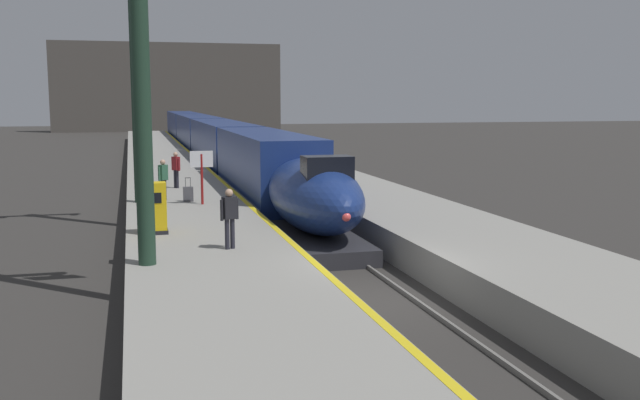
{
  "coord_description": "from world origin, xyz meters",
  "views": [
    {
      "loc": [
        -6.21,
        -17.22,
        5.21
      ],
      "look_at": [
        -0.05,
        6.29,
        1.8
      ],
      "focal_mm": 40.68,
      "sensor_mm": 36.0,
      "label": 1
    }
  ],
  "objects_px": {
    "ticket_machine_yellow": "(155,210)",
    "departure_info_board": "(202,166)",
    "highspeed_train_main": "(211,140)",
    "passenger_mid_platform": "(176,167)",
    "station_column_near": "(142,30)",
    "passenger_near_edge": "(163,177)",
    "passenger_far_waiting": "(229,214)",
    "station_column_mid": "(135,48)",
    "rolling_suitcase": "(188,194)"
  },
  "relations": [
    {
      "from": "station_column_near",
      "to": "departure_info_board",
      "type": "bearing_deg",
      "value": 77.25
    },
    {
      "from": "rolling_suitcase",
      "to": "ticket_machine_yellow",
      "type": "distance_m",
      "value": 7.09
    },
    {
      "from": "station_column_mid",
      "to": "passenger_far_waiting",
      "type": "height_order",
      "value": "station_column_mid"
    },
    {
      "from": "station_column_near",
      "to": "departure_info_board",
      "type": "height_order",
      "value": "station_column_near"
    },
    {
      "from": "station_column_near",
      "to": "ticket_machine_yellow",
      "type": "xyz_separation_m",
      "value": [
        0.3,
        4.28,
        -5.07
      ]
    },
    {
      "from": "station_column_near",
      "to": "passenger_mid_platform",
      "type": "height_order",
      "value": "station_column_near"
    },
    {
      "from": "station_column_near",
      "to": "passenger_mid_platform",
      "type": "bearing_deg",
      "value": 84.06
    },
    {
      "from": "station_column_mid",
      "to": "passenger_far_waiting",
      "type": "bearing_deg",
      "value": -77.27
    },
    {
      "from": "passenger_near_edge",
      "to": "passenger_mid_platform",
      "type": "bearing_deg",
      "value": 79.51
    },
    {
      "from": "rolling_suitcase",
      "to": "passenger_near_edge",
      "type": "bearing_deg",
      "value": 149.84
    },
    {
      "from": "highspeed_train_main",
      "to": "rolling_suitcase",
      "type": "relative_size",
      "value": 77.91
    },
    {
      "from": "station_column_near",
      "to": "passenger_near_edge",
      "type": "xyz_separation_m",
      "value": [
        0.89,
        11.75,
        -4.82
      ]
    },
    {
      "from": "station_column_mid",
      "to": "departure_info_board",
      "type": "relative_size",
      "value": 4.86
    },
    {
      "from": "passenger_near_edge",
      "to": "ticket_machine_yellow",
      "type": "bearing_deg",
      "value": -94.52
    },
    {
      "from": "passenger_far_waiting",
      "to": "departure_info_board",
      "type": "bearing_deg",
      "value": 89.41
    },
    {
      "from": "passenger_near_edge",
      "to": "ticket_machine_yellow",
      "type": "distance_m",
      "value": 7.49
    },
    {
      "from": "rolling_suitcase",
      "to": "departure_info_board",
      "type": "bearing_deg",
      "value": -63.34
    },
    {
      "from": "passenger_mid_platform",
      "to": "passenger_far_waiting",
      "type": "xyz_separation_m",
      "value": [
        0.57,
        -14.52,
        0.0
      ]
    },
    {
      "from": "passenger_far_waiting",
      "to": "departure_info_board",
      "type": "xyz_separation_m",
      "value": [
        0.09,
        8.87,
        0.52
      ]
    },
    {
      "from": "departure_info_board",
      "to": "passenger_mid_platform",
      "type": "bearing_deg",
      "value": 96.69
    },
    {
      "from": "highspeed_train_main",
      "to": "passenger_mid_platform",
      "type": "xyz_separation_m",
      "value": [
        -4.19,
        -23.61,
        0.07
      ]
    },
    {
      "from": "station_column_near",
      "to": "station_column_mid",
      "type": "xyz_separation_m",
      "value": [
        -0.05,
        11.47,
        0.31
      ]
    },
    {
      "from": "departure_info_board",
      "to": "highspeed_train_main",
      "type": "bearing_deg",
      "value": 83.13
    },
    {
      "from": "passenger_near_edge",
      "to": "rolling_suitcase",
      "type": "xyz_separation_m",
      "value": [
        0.95,
        -0.55,
        -0.69
      ]
    },
    {
      "from": "departure_info_board",
      "to": "passenger_far_waiting",
      "type": "bearing_deg",
      "value": -90.59
    },
    {
      "from": "station_column_near",
      "to": "passenger_near_edge",
      "type": "height_order",
      "value": "station_column_near"
    },
    {
      "from": "highspeed_train_main",
      "to": "ticket_machine_yellow",
      "type": "bearing_deg",
      "value": -98.95
    },
    {
      "from": "passenger_far_waiting",
      "to": "station_column_mid",
      "type": "bearing_deg",
      "value": 102.73
    },
    {
      "from": "station_column_mid",
      "to": "station_column_near",
      "type": "bearing_deg",
      "value": -89.73
    },
    {
      "from": "passenger_far_waiting",
      "to": "highspeed_train_main",
      "type": "bearing_deg",
      "value": 84.58
    },
    {
      "from": "station_column_mid",
      "to": "passenger_mid_platform",
      "type": "xyz_separation_m",
      "value": [
        1.71,
        4.43,
        -5.13
      ]
    },
    {
      "from": "station_column_mid",
      "to": "passenger_near_edge",
      "type": "bearing_deg",
      "value": 16.44
    },
    {
      "from": "station_column_near",
      "to": "ticket_machine_yellow",
      "type": "height_order",
      "value": "station_column_near"
    },
    {
      "from": "highspeed_train_main",
      "to": "station_column_near",
      "type": "relative_size",
      "value": 8.03
    },
    {
      "from": "passenger_far_waiting",
      "to": "departure_info_board",
      "type": "distance_m",
      "value": 8.88
    },
    {
      "from": "passenger_near_edge",
      "to": "departure_info_board",
      "type": "height_order",
      "value": "departure_info_board"
    },
    {
      "from": "station_column_near",
      "to": "departure_info_board",
      "type": "xyz_separation_m",
      "value": [
        2.32,
        10.24,
        -4.3
      ]
    },
    {
      "from": "passenger_mid_platform",
      "to": "ticket_machine_yellow",
      "type": "distance_m",
      "value": 11.7
    },
    {
      "from": "station_column_mid",
      "to": "passenger_far_waiting",
      "type": "xyz_separation_m",
      "value": [
        2.28,
        -10.1,
        -5.13
      ]
    },
    {
      "from": "station_column_mid",
      "to": "departure_info_board",
      "type": "distance_m",
      "value": 5.33
    },
    {
      "from": "station_column_mid",
      "to": "highspeed_train_main",
      "type": "bearing_deg",
      "value": 78.12
    },
    {
      "from": "passenger_mid_platform",
      "to": "rolling_suitcase",
      "type": "bearing_deg",
      "value": -87.74
    },
    {
      "from": "ticket_machine_yellow",
      "to": "departure_info_board",
      "type": "relative_size",
      "value": 0.75
    },
    {
      "from": "highspeed_train_main",
      "to": "ticket_machine_yellow",
      "type": "distance_m",
      "value": 35.66
    },
    {
      "from": "highspeed_train_main",
      "to": "station_column_mid",
      "type": "distance_m",
      "value": 29.12
    },
    {
      "from": "passenger_near_edge",
      "to": "passenger_mid_platform",
      "type": "relative_size",
      "value": 1.0
    },
    {
      "from": "passenger_near_edge",
      "to": "ticket_machine_yellow",
      "type": "height_order",
      "value": "passenger_near_edge"
    },
    {
      "from": "passenger_mid_platform",
      "to": "station_column_mid",
      "type": "bearing_deg",
      "value": -111.1
    },
    {
      "from": "ticket_machine_yellow",
      "to": "departure_info_board",
      "type": "distance_m",
      "value": 6.34
    },
    {
      "from": "rolling_suitcase",
      "to": "departure_info_board",
      "type": "xyz_separation_m",
      "value": [
        0.48,
        -0.95,
        1.2
      ]
    }
  ]
}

